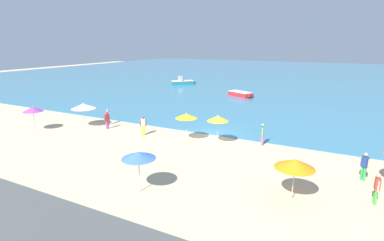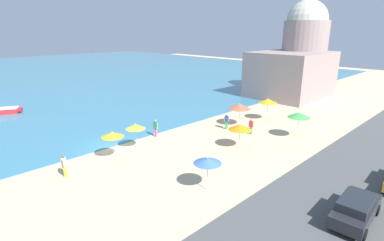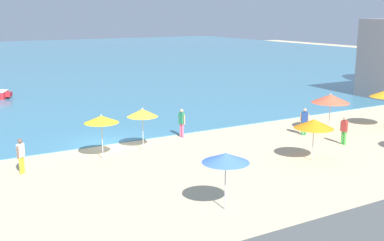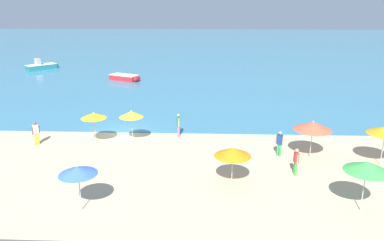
% 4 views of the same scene
% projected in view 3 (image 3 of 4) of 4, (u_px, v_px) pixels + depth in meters
% --- Properties ---
extents(ground_plane, '(160.00, 160.00, 0.00)m').
position_uv_depth(ground_plane, '(109.00, 145.00, 28.45)').
color(ground_plane, beige).
extents(beach_umbrella_0, '(2.06, 2.06, 2.31)m').
position_uv_depth(beach_umbrella_0, '(314.00, 124.00, 25.03)').
color(beach_umbrella_0, '#B2B2B7').
rests_on(beach_umbrella_0, ground_plane).
extents(beach_umbrella_2, '(2.45, 2.45, 2.55)m').
position_uv_depth(beach_umbrella_2, '(331.00, 99.00, 31.10)').
color(beach_umbrella_2, '#B2B2B7').
rests_on(beach_umbrella_2, ground_plane).
extents(beach_umbrella_6, '(1.83, 1.83, 2.45)m').
position_uv_depth(beach_umbrella_6, '(101.00, 119.00, 25.22)').
color(beach_umbrella_6, '#B2B2B7').
rests_on(beach_umbrella_6, ground_plane).
extents(beach_umbrella_7, '(1.74, 1.74, 2.45)m').
position_uv_depth(beach_umbrella_7, '(142.00, 113.00, 26.91)').
color(beach_umbrella_7, '#B2B2B7').
rests_on(beach_umbrella_7, ground_plane).
extents(beach_umbrella_8, '(1.88, 1.88, 2.40)m').
position_uv_depth(beach_umbrella_8, '(226.00, 158.00, 18.68)').
color(beach_umbrella_8, '#B2B2B7').
rests_on(beach_umbrella_8, ground_plane).
extents(bather_0, '(0.26, 0.57, 1.68)m').
position_uv_depth(bather_0, '(344.00, 129.00, 28.34)').
color(bather_0, green).
rests_on(bather_0, ground_plane).
extents(bather_2, '(0.46, 0.40, 1.74)m').
position_uv_depth(bather_2, '(304.00, 120.00, 30.51)').
color(bather_2, green).
rests_on(bather_2, ground_plane).
extents(bather_4, '(0.42, 0.44, 1.75)m').
position_uv_depth(bather_4, '(21.00, 154.00, 23.19)').
color(bather_4, yellow).
rests_on(bather_4, ground_plane).
extents(bather_5, '(0.30, 0.56, 1.81)m').
position_uv_depth(bather_5, '(182.00, 121.00, 29.95)').
color(bather_5, '#F2618B').
rests_on(bather_5, ground_plane).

